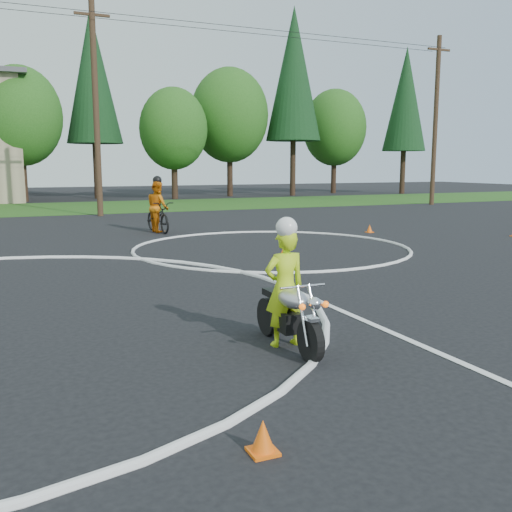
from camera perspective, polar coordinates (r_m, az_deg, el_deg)
name	(u,v)px	position (r m, az deg, el deg)	size (l,w,h in m)	color
course_markings	(80,289)	(11.74, -17.15, -3.21)	(19.05, 19.05, 0.12)	silver
primary_motorcycle	(289,315)	(7.62, 3.34, -5.88)	(0.63, 1.80, 0.95)	black
rider_primary_grp	(285,284)	(7.65, 2.89, -2.84)	(0.58, 0.38, 1.76)	#B5DC17
rider_second_grp	(158,212)	(21.09, -9.77, 4.32)	(0.97, 2.19, 2.04)	black
traffic_cones	(258,276)	(11.92, 0.16, -1.99)	(21.68, 14.28, 0.30)	#FF600D
treeline	(204,108)	(44.10, -5.27, 14.51)	(38.20, 8.10, 14.52)	#382619
utility_poles	(96,105)	(28.49, -15.73, 14.34)	(41.60, 1.12, 10.00)	#473321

